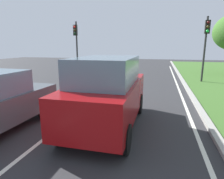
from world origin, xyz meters
name	(u,v)px	position (x,y,z in m)	size (l,w,h in m)	color
ground_plane	(117,92)	(0.00, 14.00, 0.00)	(60.00, 60.00, 0.00)	#2D2D30
lane_line_center	(105,91)	(-0.70, 14.00, 0.00)	(0.12, 32.00, 0.01)	silver
lane_line_right_edge	(181,95)	(3.60, 14.00, 0.00)	(0.12, 32.00, 0.01)	silver
curb_right	(191,95)	(4.10, 14.00, 0.06)	(0.24, 48.00, 0.12)	#9E9B93
car_suv_ahead	(107,92)	(0.81, 9.03, 1.17)	(1.98, 4.51, 2.28)	maroon
traffic_light_near_right	(206,39)	(5.41, 18.36, 3.12)	(0.32, 0.50, 4.63)	#2D2D2D
traffic_light_overhead_left	(76,40)	(-5.00, 19.59, 3.17)	(0.32, 0.50, 4.73)	#2D2D2D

